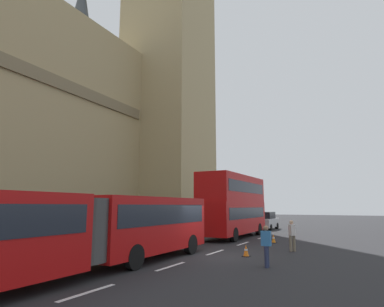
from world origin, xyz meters
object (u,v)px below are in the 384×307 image
(double_decker_bus, at_px, (234,203))
(pedestrian_by_kerb, at_px, (292,234))
(articulated_bus, at_px, (77,227))
(sedan_lead, at_px, (266,221))
(traffic_cone_west, at_px, (246,251))
(pedestrian_near_cones, at_px, (266,245))
(traffic_cone_middle, at_px, (273,239))

(double_decker_bus, height_order, pedestrian_by_kerb, double_decker_bus)
(articulated_bus, bearing_deg, sedan_lead, 0.22)
(double_decker_bus, distance_m, sedan_lead, 10.08)
(traffic_cone_west, bearing_deg, pedestrian_near_cones, -144.40)
(sedan_lead, relative_size, traffic_cone_middle, 7.59)
(articulated_bus, xyz_separation_m, pedestrian_near_cones, (4.98, -5.61, -0.83))
(double_decker_bus, relative_size, pedestrian_near_cones, 5.56)
(sedan_lead, relative_size, pedestrian_near_cones, 2.60)
(pedestrian_near_cones, relative_size, pedestrian_by_kerb, 1.00)
(articulated_bus, height_order, sedan_lead, articulated_bus)
(traffic_cone_west, relative_size, traffic_cone_middle, 1.00)
(pedestrian_near_cones, bearing_deg, articulated_bus, 131.62)
(double_decker_bus, distance_m, pedestrian_near_cones, 12.68)
(articulated_bus, relative_size, pedestrian_by_kerb, 9.60)
(traffic_cone_west, bearing_deg, articulated_bus, 151.71)
(articulated_bus, distance_m, traffic_cone_west, 8.43)
(articulated_bus, distance_m, traffic_cone_middle, 14.49)
(articulated_bus, height_order, traffic_cone_west, articulated_bus)
(pedestrian_near_cones, bearing_deg, traffic_cone_middle, 12.10)
(pedestrian_by_kerb, bearing_deg, double_decker_bus, 43.74)
(traffic_cone_west, distance_m, pedestrian_by_kerb, 3.51)
(sedan_lead, bearing_deg, pedestrian_near_cones, -164.89)
(traffic_cone_middle, relative_size, pedestrian_near_cones, 0.34)
(traffic_cone_middle, bearing_deg, double_decker_bus, 58.35)
(traffic_cone_middle, distance_m, pedestrian_by_kerb, 4.16)
(pedestrian_by_kerb, bearing_deg, traffic_cone_middle, 28.30)
(double_decker_bus, relative_size, pedestrian_by_kerb, 5.56)
(articulated_bus, height_order, traffic_cone_middle, articulated_bus)
(double_decker_bus, bearing_deg, pedestrian_by_kerb, -136.26)
(articulated_bus, relative_size, traffic_cone_west, 27.97)
(traffic_cone_west, bearing_deg, traffic_cone_middle, 2.15)
(double_decker_bus, xyz_separation_m, pedestrian_by_kerb, (-5.89, -5.64, -1.80))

